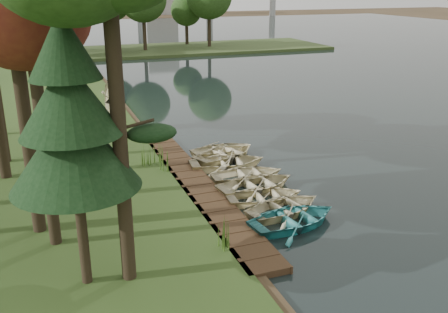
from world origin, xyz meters
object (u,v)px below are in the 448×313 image
object	(u,v)px
rowboat_0	(295,217)
stored_rowboat	(114,122)
rowboat_2	(265,195)
rowboat_1	(285,206)
pine_tree	(71,120)
boardwalk	(198,187)

from	to	relation	value
rowboat_0	stored_rowboat	world-z (taller)	stored_rowboat
stored_rowboat	rowboat_2	bearing A→B (deg)	-129.79
rowboat_1	rowboat_2	xyz separation A→B (m)	(-0.30, 1.38, -0.01)
rowboat_0	rowboat_1	xyz separation A→B (m)	(0.18, 1.15, -0.03)
rowboat_2	rowboat_1	bearing A→B (deg)	-162.19
rowboat_2	stored_rowboat	size ratio (longest dim) A/B	1.12
rowboat_1	rowboat_2	world-z (taller)	rowboat_1
rowboat_1	stored_rowboat	distance (m)	15.94
rowboat_1	pine_tree	xyz separation A→B (m)	(-8.37, -2.68, 5.16)
rowboat_0	pine_tree	distance (m)	9.79
boardwalk	rowboat_2	distance (m)	3.38
rowboat_0	rowboat_2	world-z (taller)	rowboat_0
rowboat_1	stored_rowboat	world-z (taller)	stored_rowboat
rowboat_0	boardwalk	bearing A→B (deg)	18.28
rowboat_2	pine_tree	size ratio (longest dim) A/B	0.41
rowboat_1	pine_tree	bearing A→B (deg)	94.52
rowboat_2	pine_tree	xyz separation A→B (m)	(-8.07, -4.06, 5.17)
rowboat_2	stored_rowboat	distance (m)	14.53
rowboat_1	rowboat_2	size ratio (longest dim) A/B	1.04
pine_tree	rowboat_1	bearing A→B (deg)	17.73
boardwalk	rowboat_1	bearing A→B (deg)	-54.94
rowboat_1	rowboat_0	bearing A→B (deg)	158.08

